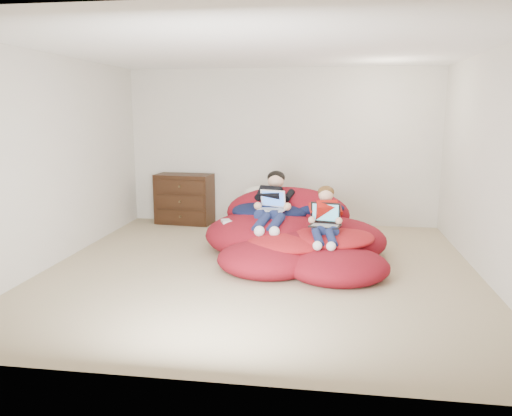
{
  "coord_description": "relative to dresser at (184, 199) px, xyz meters",
  "views": [
    {
      "loc": [
        0.76,
        -5.56,
        1.85
      ],
      "look_at": [
        -0.08,
        0.19,
        0.7
      ],
      "focal_mm": 35.0,
      "sensor_mm": 36.0,
      "label": 1
    }
  ],
  "objects": [
    {
      "name": "cream_pillow",
      "position": [
        1.33,
        -0.74,
        0.21
      ],
      "size": [
        0.45,
        0.29,
        0.29
      ],
      "primitive_type": "ellipsoid",
      "color": "beige",
      "rests_on": "beanbag_pile"
    },
    {
      "name": "power_adapter",
      "position": [
        1.07,
        -1.65,
        0.01
      ],
      "size": [
        0.22,
        0.22,
        0.06
      ],
      "primitive_type": "cube",
      "rotation": [
        0.0,
        0.0,
        0.4
      ],
      "color": "silver",
      "rests_on": "beanbag_pile"
    },
    {
      "name": "laptop_black",
      "position": [
        2.31,
        -1.96,
        0.15
      ],
      "size": [
        0.4,
        0.34,
        0.26
      ],
      "color": "black",
      "rests_on": "younger_boy"
    },
    {
      "name": "laptop_white",
      "position": [
        1.62,
        -1.49,
        0.23
      ],
      "size": [
        0.38,
        0.36,
        0.25
      ],
      "color": "silver",
      "rests_on": "older_boy"
    },
    {
      "name": "older_boy",
      "position": [
        1.62,
        -1.37,
        0.26
      ],
      "size": [
        0.44,
        1.21,
        0.67
      ],
      "color": "black",
      "rests_on": "beanbag_pile"
    },
    {
      "name": "room_shell",
      "position": [
        1.57,
        -2.26,
        -0.19
      ],
      "size": [
        5.1,
        5.1,
        2.77
      ],
      "color": "tan",
      "rests_on": "ground"
    },
    {
      "name": "beanbag_pile",
      "position": [
        1.93,
        -1.58,
        -0.16
      ],
      "size": [
        2.37,
        2.37,
        0.86
      ],
      "color": "maroon",
      "rests_on": "ground"
    },
    {
      "name": "dresser",
      "position": [
        0.0,
        0.0,
        0.0
      ],
      "size": [
        0.95,
        0.56,
        0.82
      ],
      "color": "black",
      "rests_on": "ground"
    },
    {
      "name": "younger_boy",
      "position": [
        2.31,
        -1.9,
        0.19
      ],
      "size": [
        0.34,
        0.93,
        0.61
      ],
      "color": "red",
      "rests_on": "beanbag_pile"
    }
  ]
}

